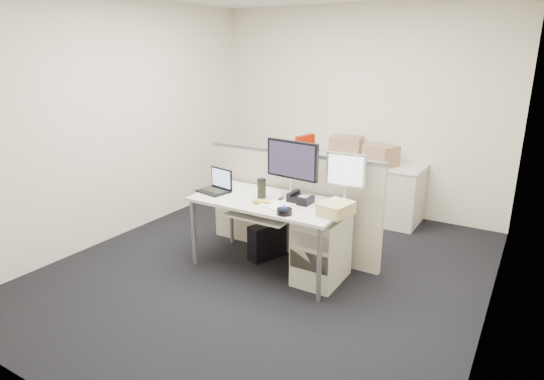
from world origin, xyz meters
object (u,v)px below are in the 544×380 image
Objects in this scene: monitor_main at (292,169)px; desk_phone at (301,199)px; laptop at (213,181)px; desk at (269,206)px.

desk_phone is at bearing -27.82° from monitor_main.
laptop is at bearing -169.12° from desk_phone.
monitor_main is 2.63× the size of desk_phone.
desk is 6.93× the size of desk_phone.
desk is 4.87× the size of laptop.
laptop is (-0.62, -0.08, 0.18)m from desk.
monitor_main is at bearing 50.19° from desk.
monitor_main is at bearing 147.29° from desk_phone.
desk_phone is at bearing 14.93° from desk.
desk_phone reaches higher than desk.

